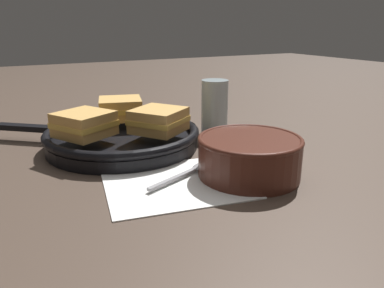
{
  "coord_description": "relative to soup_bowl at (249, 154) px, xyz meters",
  "views": [
    {
      "loc": [
        -0.32,
        -0.53,
        0.25
      ],
      "look_at": [
        -0.01,
        0.05,
        0.04
      ],
      "focal_mm": 35.0,
      "sensor_mm": 36.0,
      "label": 1
    }
  ],
  "objects": [
    {
      "name": "soup_bowl",
      "position": [
        0.0,
        0.0,
        0.0
      ],
      "size": [
        0.17,
        0.17,
        0.07
      ],
      "color": "#4C2319",
      "rests_on": "ground_plane"
    },
    {
      "name": "drinking_glass",
      "position": [
        0.08,
        0.25,
        0.02
      ],
      "size": [
        0.06,
        0.06,
        0.13
      ],
      "color": "silver",
      "rests_on": "ground_plane"
    },
    {
      "name": "sandwich_near_left",
      "position": [
        -0.12,
        0.33,
        0.03
      ],
      "size": [
        0.12,
        0.12,
        0.05
      ],
      "rotation": [
        0.0,
        0.0,
        2.86
      ],
      "color": "tan",
      "rests_on": "skillet"
    },
    {
      "name": "spoon",
      "position": [
        -0.07,
        0.05,
        -0.03
      ],
      "size": [
        0.15,
        0.07,
        0.01
      ],
      "rotation": [
        0.0,
        0.0,
        0.37
      ],
      "color": "#9E9EA3",
      "rests_on": "napkin"
    },
    {
      "name": "napkin",
      "position": [
        -0.12,
        0.03,
        -0.04
      ],
      "size": [
        0.26,
        0.23,
        0.0
      ],
      "color": "white",
      "rests_on": "ground_plane"
    },
    {
      "name": "skillet",
      "position": [
        -0.14,
        0.25,
        -0.02
      ],
      "size": [
        0.39,
        0.36,
        0.04
      ],
      "color": "black",
      "rests_on": "ground_plane"
    },
    {
      "name": "sandwich_far_left",
      "position": [
        -0.08,
        0.19,
        0.03
      ],
      "size": [
        0.13,
        0.13,
        0.05
      ],
      "rotation": [
        0.0,
        0.0,
        6.89
      ],
      "color": "tan",
      "rests_on": "skillet"
    },
    {
      "name": "sandwich_near_right",
      "position": [
        -0.22,
        0.23,
        0.03
      ],
      "size": [
        0.13,
        0.13,
        0.05
      ],
      "rotation": [
        0.0,
        0.0,
        5.22
      ],
      "color": "tan",
      "rests_on": "skillet"
    },
    {
      "name": "ground_plane",
      "position": [
        -0.04,
        0.05,
        -0.04
      ],
      "size": [
        4.0,
        4.0,
        0.0
      ],
      "primitive_type": "plane",
      "color": "#47382D"
    }
  ]
}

